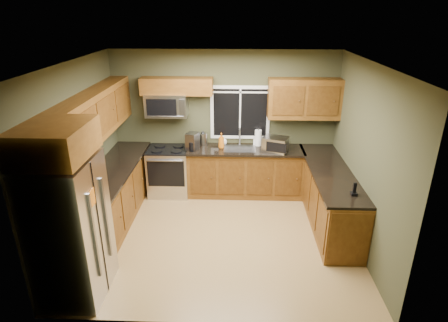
# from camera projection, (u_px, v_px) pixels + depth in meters

# --- Properties ---
(floor) EXTENTS (4.20, 4.20, 0.00)m
(floor) POSITION_uv_depth(u_px,v_px,m) (220.00, 236.00, 5.98)
(floor) COLOR olive
(floor) RESTS_ON ground
(ceiling) EXTENTS (4.20, 4.20, 0.00)m
(ceiling) POSITION_uv_depth(u_px,v_px,m) (219.00, 63.00, 4.96)
(ceiling) COLOR white
(ceiling) RESTS_ON back_wall
(back_wall) EXTENTS (4.20, 0.00, 4.20)m
(back_wall) POSITION_uv_depth(u_px,v_px,m) (224.00, 122.00, 7.14)
(back_wall) COLOR #3E3F27
(back_wall) RESTS_ON ground
(front_wall) EXTENTS (4.20, 0.00, 4.20)m
(front_wall) POSITION_uv_depth(u_px,v_px,m) (211.00, 223.00, 3.81)
(front_wall) COLOR #3E3F27
(front_wall) RESTS_ON ground
(left_wall) EXTENTS (0.00, 3.60, 3.60)m
(left_wall) POSITION_uv_depth(u_px,v_px,m) (78.00, 155.00, 5.54)
(left_wall) COLOR #3E3F27
(left_wall) RESTS_ON ground
(right_wall) EXTENTS (0.00, 3.60, 3.60)m
(right_wall) POSITION_uv_depth(u_px,v_px,m) (365.00, 159.00, 5.40)
(right_wall) COLOR #3E3F27
(right_wall) RESTS_ON ground
(window) EXTENTS (1.12, 0.03, 1.02)m
(window) POSITION_uv_depth(u_px,v_px,m) (240.00, 113.00, 7.03)
(window) COLOR white
(window) RESTS_ON back_wall
(base_cabinets_left) EXTENTS (0.60, 2.65, 0.90)m
(base_cabinets_left) POSITION_uv_depth(u_px,v_px,m) (115.00, 195.00, 6.31)
(base_cabinets_left) COLOR brown
(base_cabinets_left) RESTS_ON ground
(countertop_left) EXTENTS (0.65, 2.65, 0.04)m
(countertop_left) POSITION_uv_depth(u_px,v_px,m) (113.00, 169.00, 6.14)
(countertop_left) COLOR black
(countertop_left) RESTS_ON base_cabinets_left
(base_cabinets_back) EXTENTS (2.17, 0.60, 0.90)m
(base_cabinets_back) POSITION_uv_depth(u_px,v_px,m) (245.00, 172.00, 7.19)
(base_cabinets_back) COLOR brown
(base_cabinets_back) RESTS_ON ground
(countertop_back) EXTENTS (2.17, 0.65, 0.04)m
(countertop_back) POSITION_uv_depth(u_px,v_px,m) (246.00, 150.00, 6.98)
(countertop_back) COLOR black
(countertop_back) RESTS_ON base_cabinets_back
(base_cabinets_peninsula) EXTENTS (0.60, 2.52, 0.90)m
(base_cabinets_peninsula) POSITION_uv_depth(u_px,v_px,m) (329.00, 197.00, 6.25)
(base_cabinets_peninsula) COLOR brown
(base_cabinets_peninsula) RESTS_ON ground
(countertop_peninsula) EXTENTS (0.65, 2.50, 0.04)m
(countertop_peninsula) POSITION_uv_depth(u_px,v_px,m) (330.00, 171.00, 6.08)
(countertop_peninsula) COLOR black
(countertop_peninsula) RESTS_ON base_cabinets_peninsula
(upper_cabinets_left) EXTENTS (0.33, 2.65, 0.72)m
(upper_cabinets_left) POSITION_uv_depth(u_px,v_px,m) (96.00, 114.00, 5.78)
(upper_cabinets_left) COLOR brown
(upper_cabinets_left) RESTS_ON left_wall
(upper_cabinets_back_left) EXTENTS (1.30, 0.33, 0.30)m
(upper_cabinets_back_left) POSITION_uv_depth(u_px,v_px,m) (177.00, 86.00, 6.74)
(upper_cabinets_back_left) COLOR brown
(upper_cabinets_back_left) RESTS_ON back_wall
(upper_cabinets_back_right) EXTENTS (1.30, 0.33, 0.72)m
(upper_cabinets_back_right) POSITION_uv_depth(u_px,v_px,m) (304.00, 99.00, 6.74)
(upper_cabinets_back_right) COLOR brown
(upper_cabinets_back_right) RESTS_ON back_wall
(upper_cabinet_over_fridge) EXTENTS (0.72, 0.90, 0.38)m
(upper_cabinet_over_fridge) POSITION_uv_depth(u_px,v_px,m) (54.00, 141.00, 4.07)
(upper_cabinet_over_fridge) COLOR brown
(upper_cabinet_over_fridge) RESTS_ON left_wall
(refrigerator) EXTENTS (0.74, 0.90, 1.80)m
(refrigerator) POSITION_uv_depth(u_px,v_px,m) (71.00, 230.00, 4.50)
(refrigerator) COLOR #B7B7BC
(refrigerator) RESTS_ON ground
(range) EXTENTS (0.76, 0.69, 0.94)m
(range) POSITION_uv_depth(u_px,v_px,m) (169.00, 171.00, 7.20)
(range) COLOR #B7B7BC
(range) RESTS_ON ground
(microwave) EXTENTS (0.76, 0.41, 0.42)m
(microwave) POSITION_uv_depth(u_px,v_px,m) (167.00, 105.00, 6.85)
(microwave) COLOR #B7B7BC
(microwave) RESTS_ON back_wall
(sink) EXTENTS (0.60, 0.42, 0.36)m
(sink) POSITION_uv_depth(u_px,v_px,m) (240.00, 148.00, 6.99)
(sink) COLOR slate
(sink) RESTS_ON countertop_back
(toaster_oven) EXTENTS (0.52, 0.47, 0.27)m
(toaster_oven) POSITION_uv_depth(u_px,v_px,m) (275.00, 144.00, 6.81)
(toaster_oven) COLOR #B7B7BC
(toaster_oven) RESTS_ON countertop_back
(coffee_maker) EXTENTS (0.26, 0.30, 0.32)m
(coffee_maker) POSITION_uv_depth(u_px,v_px,m) (192.00, 142.00, 6.88)
(coffee_maker) COLOR slate
(coffee_maker) RESTS_ON countertop_back
(kettle) EXTENTS (0.19, 0.19, 0.29)m
(kettle) POSITION_uv_depth(u_px,v_px,m) (203.00, 138.00, 7.12)
(kettle) COLOR #B7B7BC
(kettle) RESTS_ON countertop_back
(paper_towel_roll) EXTENTS (0.15, 0.15, 0.33)m
(paper_towel_roll) POSITION_uv_depth(u_px,v_px,m) (258.00, 138.00, 7.10)
(paper_towel_roll) COLOR white
(paper_towel_roll) RESTS_ON countertop_back
(soap_bottle_a) EXTENTS (0.13, 0.13, 0.29)m
(soap_bottle_a) POSITION_uv_depth(u_px,v_px,m) (221.00, 141.00, 6.96)
(soap_bottle_a) COLOR orange
(soap_bottle_a) RESTS_ON countertop_back
(soap_bottle_b) EXTENTS (0.11, 0.11, 0.18)m
(soap_bottle_b) POSITION_uv_depth(u_px,v_px,m) (256.00, 140.00, 7.14)
(soap_bottle_b) COLOR white
(soap_bottle_b) RESTS_ON countertop_back
(soap_bottle_c) EXTENTS (0.15, 0.15, 0.16)m
(soap_bottle_c) POSITION_uv_depth(u_px,v_px,m) (224.00, 140.00, 7.17)
(soap_bottle_c) COLOR white
(soap_bottle_c) RESTS_ON countertop_back
(cordless_phone) EXTENTS (0.09, 0.09, 0.19)m
(cordless_phone) POSITION_uv_depth(u_px,v_px,m) (354.00, 191.00, 5.23)
(cordless_phone) COLOR black
(cordless_phone) RESTS_ON countertop_peninsula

